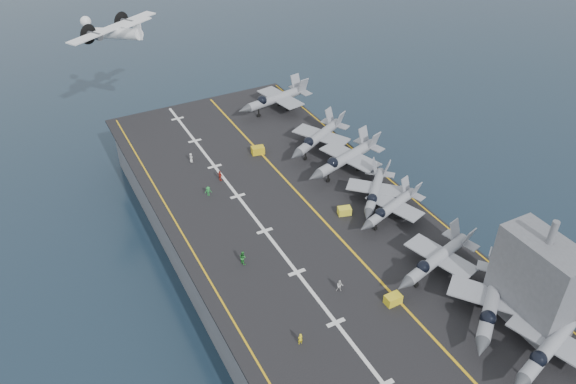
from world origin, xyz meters
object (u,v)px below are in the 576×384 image
tow_cart_a (393,299)px  transport_plane (115,34)px  island_superstructure (539,273)px  fighter_jet_0 (552,344)px

tow_cart_a → transport_plane: transport_plane is taller
island_superstructure → fighter_jet_0: bearing=-114.4°
fighter_jet_0 → tow_cart_a: bearing=123.8°
fighter_jet_0 → transport_plane: transport_plane is taller
transport_plane → tow_cart_a: bearing=-78.2°
tow_cart_a → transport_plane: size_ratio=0.08×
fighter_jet_0 → island_superstructure: bearing=65.6°
island_superstructure → fighter_jet_0: island_superstructure is taller
tow_cart_a → transport_plane: bearing=101.8°
island_superstructure → tow_cart_a: 17.40m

